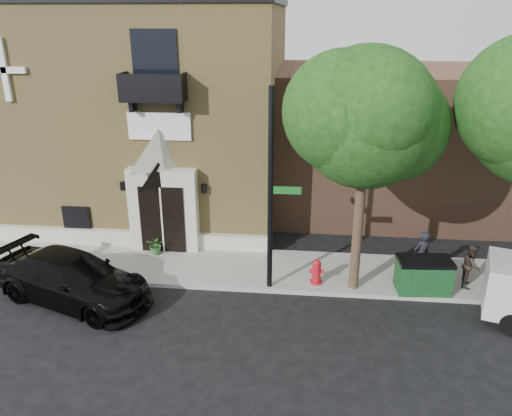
{
  "coord_description": "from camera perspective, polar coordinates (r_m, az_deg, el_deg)",
  "views": [
    {
      "loc": [
        4.23,
        -14.35,
        8.65
      ],
      "look_at": [
        2.58,
        2.0,
        2.25
      ],
      "focal_mm": 35.0,
      "sensor_mm": 36.0,
      "label": 1
    }
  ],
  "objects": [
    {
      "name": "pedestrian_far",
      "position": [
        18.02,
        23.36,
        -6.06
      ],
      "size": [
        0.76,
        0.87,
        1.51
      ],
      "primitive_type": "imported",
      "rotation": [
        0.0,
        0.0,
        1.27
      ],
      "color": "#2E251E",
      "rests_on": "sidewalk"
    },
    {
      "name": "planter",
      "position": [
        19.23,
        -11.34,
        -4.18
      ],
      "size": [
        0.75,
        0.68,
        0.73
      ],
      "primitive_type": "imported",
      "rotation": [
        0.0,
        0.0,
        -0.17
      ],
      "color": "#3B662E",
      "rests_on": "sidewalk"
    },
    {
      "name": "dumpster",
      "position": [
        17.28,
        18.58,
        -7.25
      ],
      "size": [
        1.79,
        1.09,
        1.13
      ],
      "rotation": [
        0.0,
        0.0,
        0.07
      ],
      "color": "#0F3815",
      "rests_on": "sidewalk"
    },
    {
      "name": "street_tree_left",
      "position": [
        15.07,
        12.69,
        10.13
      ],
      "size": [
        4.97,
        4.38,
        7.77
      ],
      "color": "#38281C",
      "rests_on": "sidewalk"
    },
    {
      "name": "black_sedan",
      "position": [
        17.1,
        -20.19,
        -7.56
      ],
      "size": [
        5.79,
        3.84,
        1.56
      ],
      "primitive_type": "imported",
      "rotation": [
        0.0,
        0.0,
        1.23
      ],
      "color": "black",
      "rests_on": "ground"
    },
    {
      "name": "sidewalk",
      "position": [
        18.31,
        -5.13,
        -6.73
      ],
      "size": [
        42.0,
        3.0,
        0.15
      ],
      "primitive_type": "cube",
      "color": "gray",
      "rests_on": "ground"
    },
    {
      "name": "ground",
      "position": [
        17.28,
        -9.35,
        -9.06
      ],
      "size": [
        120.0,
        120.0,
        0.0
      ],
      "primitive_type": "plane",
      "color": "black",
      "rests_on": "ground"
    },
    {
      "name": "church",
      "position": [
        23.78,
        -12.23,
        11.1
      ],
      "size": [
        12.2,
        11.01,
        9.3
      ],
      "color": "#A78C4F",
      "rests_on": "ground"
    },
    {
      "name": "street_sign",
      "position": [
        15.55,
        1.73,
        1.8
      ],
      "size": [
        1.05,
        1.05,
        6.59
      ],
      "rotation": [
        0.0,
        0.0,
        0.02
      ],
      "color": "black",
      "rests_on": "sidewalk"
    },
    {
      "name": "neighbour_building",
      "position": [
        25.21,
        23.74,
        7.01
      ],
      "size": [
        18.0,
        8.0,
        6.4
      ],
      "primitive_type": "cube",
      "color": "brown",
      "rests_on": "ground"
    },
    {
      "name": "fire_hydrant",
      "position": [
        16.99,
        6.93,
        -7.24
      ],
      "size": [
        0.5,
        0.4,
        0.87
      ],
      "color": "#A21219",
      "rests_on": "sidewalk"
    },
    {
      "name": "pedestrian_near",
      "position": [
        17.9,
        18.39,
        -5.13
      ],
      "size": [
        0.75,
        0.65,
        1.74
      ],
      "primitive_type": "imported",
      "rotation": [
        0.0,
        0.0,
        3.6
      ],
      "color": "black",
      "rests_on": "sidewalk"
    }
  ]
}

